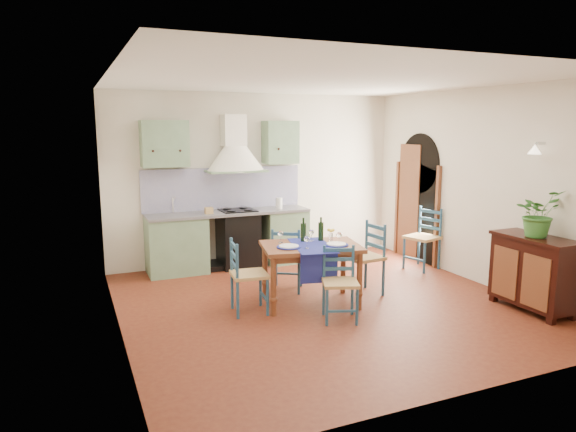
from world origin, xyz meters
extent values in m
plane|color=#4A1810|center=(0.00, 0.00, 0.00)|extent=(5.00, 5.00, 0.00)
cube|color=beige|center=(0.00, 2.50, 1.40)|extent=(5.00, 0.04, 2.80)
cube|color=gray|center=(-1.45, 2.19, 0.44)|extent=(0.90, 0.60, 0.88)
cube|color=gray|center=(0.35, 2.19, 0.44)|extent=(0.70, 0.60, 0.88)
cube|color=black|center=(-0.45, 2.19, 0.44)|extent=(0.60, 0.58, 0.88)
cube|color=slate|center=(-0.60, 2.19, 0.90)|extent=(2.60, 0.64, 0.04)
cube|color=silver|center=(-1.45, 2.19, 0.90)|extent=(0.45, 0.40, 0.03)
cylinder|color=silver|center=(-1.45, 2.37, 1.05)|extent=(0.02, 0.02, 0.26)
cube|color=black|center=(-0.45, 2.19, 0.93)|extent=(0.55, 0.48, 0.02)
cube|color=black|center=(-0.60, 2.24, 0.04)|extent=(2.60, 0.50, 0.08)
cube|color=#0B0955|center=(-0.60, 2.46, 1.26)|extent=(2.65, 0.05, 0.68)
cube|color=gray|center=(-1.55, 2.32, 2.00)|extent=(0.70, 0.34, 0.70)
cube|color=gray|center=(0.35, 2.32, 2.00)|extent=(0.55, 0.34, 0.70)
cone|color=silver|center=(-0.45, 2.25, 1.75)|extent=(0.96, 0.96, 0.40)
cube|color=silver|center=(-0.45, 2.34, 2.20)|extent=(0.36, 0.30, 0.50)
cube|color=beige|center=(2.50, 0.00, 1.40)|extent=(0.04, 5.00, 2.80)
cube|color=black|center=(2.48, 1.40, 0.82)|extent=(0.03, 1.00, 1.65)
cylinder|color=black|center=(2.48, 1.40, 1.65)|extent=(0.03, 1.00, 1.00)
cube|color=brown|center=(2.46, 0.86, 0.82)|extent=(0.06, 0.06, 1.65)
cube|color=brown|center=(2.46, 1.94, 0.82)|extent=(0.06, 0.06, 1.65)
cube|color=brown|center=(2.47, 1.62, 0.98)|extent=(0.04, 0.55, 1.96)
cylinder|color=silver|center=(2.44, -1.01, 2.05)|extent=(0.15, 0.04, 0.04)
cone|color=#FFEDC6|center=(2.34, -1.01, 1.98)|extent=(0.16, 0.16, 0.12)
cube|color=beige|center=(-2.50, 0.00, 1.40)|extent=(0.04, 5.00, 2.80)
cube|color=silver|center=(0.00, 0.00, 2.80)|extent=(5.00, 5.00, 0.01)
cube|color=brown|center=(-0.16, 0.08, 0.75)|extent=(1.36, 1.05, 0.05)
cube|color=brown|center=(-0.16, 0.08, 0.68)|extent=(1.22, 0.90, 0.08)
cylinder|color=brown|center=(-0.76, -0.13, 0.36)|extent=(0.07, 0.07, 0.72)
cylinder|color=brown|center=(-0.62, 0.52, 0.36)|extent=(0.07, 0.07, 0.72)
cylinder|color=brown|center=(0.30, -0.36, 0.36)|extent=(0.07, 0.07, 0.72)
cylinder|color=brown|center=(0.44, 0.30, 0.36)|extent=(0.07, 0.07, 0.72)
cube|color=navy|center=(-0.17, 0.03, 0.78)|extent=(0.64, 0.99, 0.01)
cube|color=navy|center=(-0.24, -0.32, 0.59)|extent=(0.45, 0.11, 0.38)
cylinder|color=navy|center=(-0.48, 0.05, 0.79)|extent=(0.30, 0.30, 0.01)
cylinder|color=white|center=(-0.48, 0.05, 0.80)|extent=(0.24, 0.24, 0.01)
cylinder|color=navy|center=(0.12, -0.08, 0.79)|extent=(0.30, 0.30, 0.01)
cylinder|color=white|center=(0.12, -0.08, 0.80)|extent=(0.24, 0.24, 0.01)
cylinder|color=black|center=(-0.17, 0.29, 0.93)|extent=(0.07, 0.07, 0.32)
cylinder|color=black|center=(0.06, 0.24, 0.93)|extent=(0.07, 0.07, 0.32)
cylinder|color=white|center=(0.17, 0.17, 0.83)|extent=(0.05, 0.05, 0.10)
sphere|color=yellow|center=(0.17, 0.17, 0.92)|extent=(0.10, 0.10, 0.10)
cylinder|color=navy|center=(-0.32, -0.67, 0.22)|extent=(0.03, 0.03, 0.44)
cylinder|color=navy|center=(-0.19, -0.35, 0.43)|extent=(0.03, 0.03, 0.87)
cylinder|color=navy|center=(0.01, -0.80, 0.22)|extent=(0.03, 0.03, 0.44)
cylinder|color=navy|center=(0.13, -0.47, 0.43)|extent=(0.03, 0.03, 0.87)
cube|color=tan|center=(-0.09, -0.57, 0.46)|extent=(0.52, 0.52, 0.04)
cube|color=navy|center=(-0.03, -0.41, 0.58)|extent=(0.35, 0.15, 0.04)
cube|color=navy|center=(-0.03, -0.41, 0.69)|extent=(0.35, 0.15, 0.04)
cube|color=navy|center=(-0.03, -0.41, 0.81)|extent=(0.35, 0.15, 0.04)
cube|color=navy|center=(-0.15, -0.73, 0.17)|extent=(0.33, 0.15, 0.02)
cylinder|color=navy|center=(0.04, 0.79, 0.23)|extent=(0.04, 0.04, 0.46)
cylinder|color=navy|center=(-0.14, 0.48, 0.45)|extent=(0.04, 0.04, 0.90)
cylinder|color=navy|center=(-0.28, 0.97, 0.23)|extent=(0.04, 0.04, 0.46)
cylinder|color=navy|center=(-0.45, 0.66, 0.45)|extent=(0.04, 0.04, 0.90)
cube|color=tan|center=(-0.21, 0.73, 0.47)|extent=(0.57, 0.57, 0.04)
cube|color=navy|center=(-0.30, 0.57, 0.60)|extent=(0.34, 0.21, 0.04)
cube|color=navy|center=(-0.30, 0.57, 0.72)|extent=(0.34, 0.21, 0.04)
cube|color=navy|center=(-0.30, 0.57, 0.84)|extent=(0.34, 0.21, 0.04)
cube|color=navy|center=(-0.12, 0.88, 0.18)|extent=(0.33, 0.20, 0.02)
cylinder|color=navy|center=(-0.82, -0.10, 0.23)|extent=(0.04, 0.04, 0.46)
cylinder|color=navy|center=(-1.18, -0.06, 0.45)|extent=(0.04, 0.04, 0.91)
cylinder|color=navy|center=(-0.78, 0.26, 0.23)|extent=(0.04, 0.04, 0.46)
cylinder|color=navy|center=(-1.14, 0.30, 0.45)|extent=(0.04, 0.04, 0.91)
cube|color=tan|center=(-0.98, 0.10, 0.48)|extent=(0.47, 0.47, 0.04)
cube|color=navy|center=(-1.16, 0.12, 0.61)|extent=(0.07, 0.38, 0.05)
cube|color=navy|center=(-1.16, 0.12, 0.73)|extent=(0.07, 0.38, 0.05)
cube|color=navy|center=(-1.16, 0.12, 0.85)|extent=(0.07, 0.38, 0.05)
cube|color=navy|center=(-0.80, 0.08, 0.18)|extent=(0.07, 0.36, 0.03)
cylinder|color=navy|center=(0.45, 0.34, 0.25)|extent=(0.04, 0.04, 0.50)
cylinder|color=navy|center=(0.84, 0.37, 0.49)|extent=(0.04, 0.04, 0.98)
cylinder|color=navy|center=(0.49, -0.06, 0.25)|extent=(0.04, 0.04, 0.50)
cylinder|color=navy|center=(0.88, -0.02, 0.49)|extent=(0.04, 0.04, 0.98)
cube|color=tan|center=(0.67, 0.16, 0.52)|extent=(0.50, 0.50, 0.04)
cube|color=navy|center=(0.86, 0.17, 0.65)|extent=(0.06, 0.41, 0.05)
cube|color=navy|center=(0.86, 0.17, 0.78)|extent=(0.06, 0.41, 0.05)
cube|color=navy|center=(0.86, 0.17, 0.91)|extent=(0.06, 0.41, 0.05)
cube|color=navy|center=(0.47, 0.14, 0.20)|extent=(0.07, 0.39, 0.03)
cylinder|color=navy|center=(1.96, 1.01, 0.25)|extent=(0.04, 0.04, 0.50)
cylinder|color=navy|center=(2.33, 1.12, 0.49)|extent=(0.04, 0.04, 0.98)
cylinder|color=navy|center=(2.07, 0.63, 0.25)|extent=(0.04, 0.04, 0.50)
cylinder|color=navy|center=(2.44, 0.75, 0.49)|extent=(0.04, 0.04, 0.98)
cube|color=tan|center=(2.20, 0.88, 0.52)|extent=(0.57, 0.57, 0.04)
cube|color=navy|center=(2.39, 0.93, 0.65)|extent=(0.14, 0.40, 0.05)
cube|color=navy|center=(2.39, 0.93, 0.78)|extent=(0.14, 0.40, 0.05)
cube|color=navy|center=(2.39, 0.93, 0.91)|extent=(0.14, 0.40, 0.05)
cube|color=navy|center=(2.01, 0.82, 0.20)|extent=(0.14, 0.38, 0.03)
cube|color=black|center=(2.27, -1.21, 0.49)|extent=(0.45, 1.00, 0.82)
cube|color=black|center=(2.27, -1.21, 0.92)|extent=(0.50, 1.05, 0.04)
cube|color=brown|center=(2.04, -1.44, 0.45)|extent=(0.02, 0.38, 0.63)
cube|color=brown|center=(2.04, -0.98, 0.45)|extent=(0.02, 0.38, 0.63)
cube|color=black|center=(2.09, -1.65, 0.04)|extent=(0.08, 0.08, 0.08)
cube|color=black|center=(2.09, -0.77, 0.04)|extent=(0.08, 0.08, 0.08)
cube|color=black|center=(2.44, -1.65, 0.04)|extent=(0.08, 0.08, 0.08)
cube|color=black|center=(2.44, -0.77, 0.04)|extent=(0.08, 0.08, 0.08)
imported|color=#326F2B|center=(2.24, -1.23, 1.22)|extent=(0.55, 0.48, 0.57)
camera|label=1|loc=(-2.93, -5.62, 2.24)|focal=32.00mm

